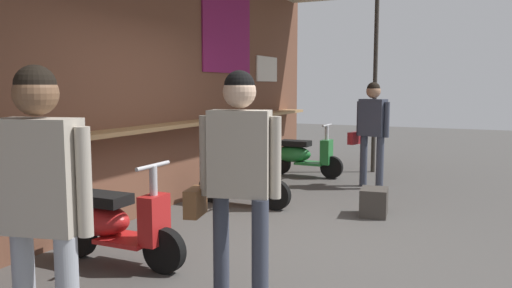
# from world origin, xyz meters

# --- Properties ---
(ground_plane) EXTENTS (32.17, 32.17, 0.00)m
(ground_plane) POSITION_xyz_m (0.00, 0.00, 0.00)
(ground_plane) COLOR #474442
(market_stall_facade) EXTENTS (11.49, 2.26, 3.60)m
(market_stall_facade) POSITION_xyz_m (0.01, 1.89, 1.98)
(market_stall_facade) COLOR brown
(market_stall_facade) RESTS_ON ground_plane
(scooter_red) EXTENTS (0.46, 1.40, 0.97)m
(scooter_red) POSITION_xyz_m (-1.25, 1.08, 0.39)
(scooter_red) COLOR red
(scooter_red) RESTS_ON ground_plane
(scooter_orange) EXTENTS (0.46, 1.40, 0.97)m
(scooter_orange) POSITION_xyz_m (1.29, 1.08, 0.39)
(scooter_orange) COLOR orange
(scooter_orange) RESTS_ON ground_plane
(scooter_green) EXTENTS (0.46, 1.40, 0.97)m
(scooter_green) POSITION_xyz_m (3.82, 1.08, 0.39)
(scooter_green) COLOR #237533
(scooter_green) RESTS_ON ground_plane
(shopper_with_handbag) EXTENTS (0.37, 0.68, 1.70)m
(shopper_with_handbag) POSITION_xyz_m (3.32, -0.30, 1.04)
(shopper_with_handbag) COLOR #383D4C
(shopper_with_handbag) RESTS_ON ground_plane
(shopper_browsing) EXTENTS (0.38, 0.68, 1.75)m
(shopper_browsing) POSITION_xyz_m (-1.66, -0.44, 1.08)
(shopper_browsing) COLOR #383D4C
(shopper_browsing) RESTS_ON ground_plane
(shopper_passing) EXTENTS (0.30, 0.58, 1.75)m
(shopper_passing) POSITION_xyz_m (-2.91, 0.09, 1.09)
(shopper_passing) COLOR #999EA8
(shopper_passing) RESTS_ON ground_plane
(merchandise_crate) EXTENTS (0.45, 0.38, 0.35)m
(merchandise_crate) POSITION_xyz_m (1.52, -0.75, 0.18)
(merchandise_crate) COLOR #3D3833
(merchandise_crate) RESTS_ON ground_plane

